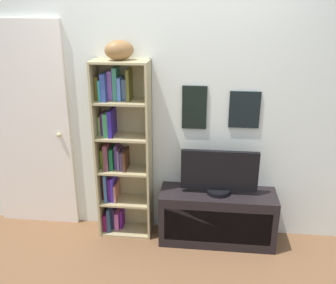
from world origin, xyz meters
TOP-DOWN VIEW (x-y plane):
  - back_wall at (0.00, 1.13)m, footprint 4.80×0.08m
  - bookshelf at (-0.41, 1.00)m, footprint 0.50×0.26m
  - football at (-0.35, 0.97)m, footprint 0.30×0.27m
  - tv_stand at (0.53, 0.92)m, footprint 1.07×0.36m
  - television at (0.53, 0.92)m, footprint 0.69×0.22m
  - door at (-1.30, 1.08)m, footprint 0.81×0.09m

SIDE VIEW (x-z plane):
  - tv_stand at x=0.53m, z-range 0.00..0.51m
  - television at x=0.53m, z-range 0.50..0.91m
  - bookshelf at x=-0.41m, z-range 0.01..1.70m
  - door at x=-1.30m, z-range 0.00..2.02m
  - back_wall at x=0.00m, z-range 0.00..2.37m
  - football at x=-0.35m, z-range 1.69..1.85m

